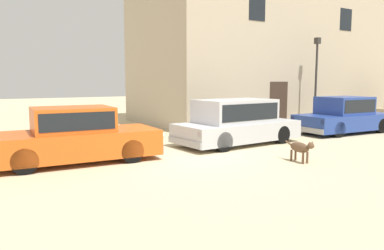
{
  "coord_description": "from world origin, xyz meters",
  "views": [
    {
      "loc": [
        -5.06,
        -8.53,
        2.13
      ],
      "look_at": [
        0.25,
        0.2,
        0.9
      ],
      "focal_mm": 34.23,
      "sensor_mm": 36.0,
      "label": 1
    }
  ],
  "objects_px": {
    "parked_sedan_third": "(344,115)",
    "street_lamp": "(316,71)",
    "parked_sedan_second": "(236,121)",
    "parked_sedan_nearest": "(74,135)",
    "stray_dog_spotted": "(301,148)"
  },
  "relations": [
    {
      "from": "street_lamp",
      "to": "parked_sedan_third",
      "type": "bearing_deg",
      "value": -106.77
    },
    {
      "from": "parked_sedan_second",
      "to": "stray_dog_spotted",
      "type": "distance_m",
      "value": 3.16
    },
    {
      "from": "parked_sedan_nearest",
      "to": "stray_dog_spotted",
      "type": "bearing_deg",
      "value": -28.71
    },
    {
      "from": "parked_sedan_nearest",
      "to": "street_lamp",
      "type": "relative_size",
      "value": 1.1
    },
    {
      "from": "parked_sedan_third",
      "to": "stray_dog_spotted",
      "type": "distance_m",
      "value": 6.55
    },
    {
      "from": "parked_sedan_second",
      "to": "parked_sedan_third",
      "type": "relative_size",
      "value": 1.03
    },
    {
      "from": "parked_sedan_nearest",
      "to": "parked_sedan_third",
      "type": "distance_m",
      "value": 10.87
    },
    {
      "from": "street_lamp",
      "to": "stray_dog_spotted",
      "type": "bearing_deg",
      "value": -142.11
    },
    {
      "from": "parked_sedan_second",
      "to": "parked_sedan_nearest",
      "type": "bearing_deg",
      "value": 175.92
    },
    {
      "from": "parked_sedan_second",
      "to": "parked_sedan_third",
      "type": "distance_m",
      "value": 5.51
    },
    {
      "from": "stray_dog_spotted",
      "to": "street_lamp",
      "type": "distance_m",
      "value": 8.45
    },
    {
      "from": "parked_sedan_third",
      "to": "street_lamp",
      "type": "bearing_deg",
      "value": 76.43
    },
    {
      "from": "parked_sedan_second",
      "to": "street_lamp",
      "type": "xyz_separation_m",
      "value": [
        6.12,
        1.89,
        1.81
      ]
    },
    {
      "from": "stray_dog_spotted",
      "to": "street_lamp",
      "type": "relative_size",
      "value": 0.25
    },
    {
      "from": "parked_sedan_second",
      "to": "street_lamp",
      "type": "distance_m",
      "value": 6.66
    }
  ]
}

